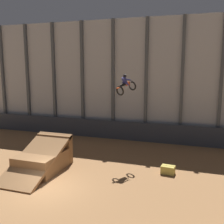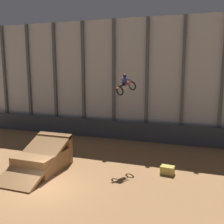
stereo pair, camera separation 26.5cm
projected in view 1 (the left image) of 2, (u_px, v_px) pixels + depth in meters
ground_plane at (47, 189)px, 15.59m from camera, size 60.00×60.00×0.00m
arena_back_wall at (113, 80)px, 26.52m from camera, size 32.00×0.40×11.85m
lower_barrier at (111, 130)px, 26.58m from camera, size 31.36×0.20×1.85m
dirt_ramp at (44, 158)px, 18.62m from camera, size 2.76×5.42×2.33m
rider_bike_solo at (126, 85)px, 19.57m from camera, size 1.39×1.83×1.59m
traffic_cone_near_ramp at (45, 147)px, 23.04m from camera, size 0.36×0.36×0.58m
traffic_cone_arena_edge at (64, 148)px, 22.53m from camera, size 0.36×0.36×0.58m
hay_bale_trackside at (168, 170)px, 17.83m from camera, size 0.96×0.69×0.57m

